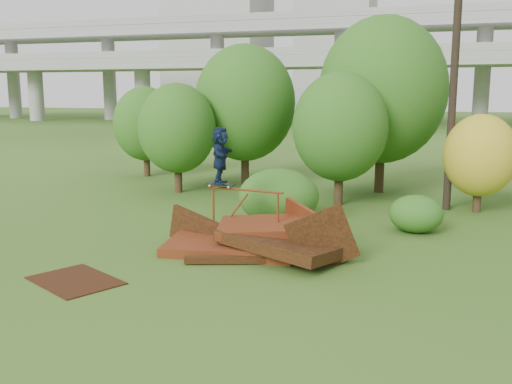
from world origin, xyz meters
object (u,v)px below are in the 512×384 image
(flat_plate, at_px, (75,281))
(utility_pole, at_px, (454,81))
(skater, at_px, (220,156))
(scrap_pile, at_px, (255,241))

(flat_plate, relative_size, utility_pole, 0.23)
(flat_plate, distance_m, utility_pole, 14.75)
(skater, distance_m, utility_pole, 9.76)
(skater, height_order, flat_plate, skater)
(scrap_pile, distance_m, utility_pole, 10.22)
(flat_plate, bearing_deg, utility_pole, 53.40)
(skater, height_order, utility_pole, utility_pole)
(scrap_pile, height_order, flat_plate, scrap_pile)
(utility_pole, bearing_deg, skater, -130.98)
(skater, bearing_deg, flat_plate, 141.65)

